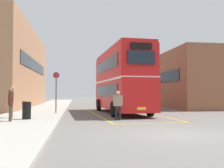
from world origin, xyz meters
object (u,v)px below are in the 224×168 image
Objects in this scene: single_deck_bus at (125,92)px; bus_stop_sign at (56,88)px; litter_bin at (27,110)px; pedestrian_boarding at (118,103)px; pedestrian_waiting_near at (11,100)px; pedestrian_waiting_far at (10,102)px; double_decker_bus at (121,80)px.

bus_stop_sign is at bearing -114.51° from single_deck_bus.
single_deck_bus reaches higher than bus_stop_sign.
single_deck_bus reaches higher than litter_bin.
pedestrian_boarding is 5.96m from pedestrian_waiting_near.
pedestrian_waiting_far reaches higher than pedestrian_boarding.
double_decker_bus is 10.21× the size of litter_bin.
litter_bin is (0.99, -0.87, -0.53)m from pedestrian_waiting_near.
single_deck_bus is at bearing 63.99° from pedestrian_waiting_near.
pedestrian_waiting_near is at bearing 138.75° from litter_bin.
bus_stop_sign is at bearing 73.85° from litter_bin.
single_deck_bus is 22.88m from pedestrian_boarding.
double_decker_bus is at bearing 31.50° from pedestrian_waiting_near.
pedestrian_waiting_far is 5.45m from bus_stop_sign.
pedestrian_boarding is (-1.06, -5.08, -1.57)m from double_decker_bus.
double_decker_bus is 8.10m from litter_bin.
litter_bin is 0.34× the size of bus_stop_sign.
single_deck_bus is 3.12× the size of bus_stop_sign.
double_decker_bus is 8.28m from pedestrian_waiting_near.
single_deck_bus is at bearing 65.49° from bus_stop_sign.
single_deck_bus is at bearing 78.36° from double_decker_bus.
bus_stop_sign is (2.19, 3.29, 0.69)m from pedestrian_waiting_near.
pedestrian_waiting_near is 1.84m from pedestrian_waiting_far.
pedestrian_boarding is at bearing 10.12° from pedestrian_waiting_far.
litter_bin is (-4.92, -0.06, -0.32)m from pedestrian_boarding.
double_decker_bus is 5.62× the size of pedestrian_waiting_near.
pedestrian_waiting_far is at bearing -77.85° from pedestrian_waiting_near.
pedestrian_waiting_far is (0.39, -1.79, -0.09)m from pedestrian_waiting_near.
double_decker_bus is 3.43× the size of bus_stop_sign.
pedestrian_waiting_near is 1.08× the size of pedestrian_waiting_far.
bus_stop_sign reaches higher than pedestrian_waiting_far.
double_decker_bus is at bearing -101.64° from single_deck_bus.
bus_stop_sign is (-3.71, 4.10, 0.91)m from pedestrian_boarding.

